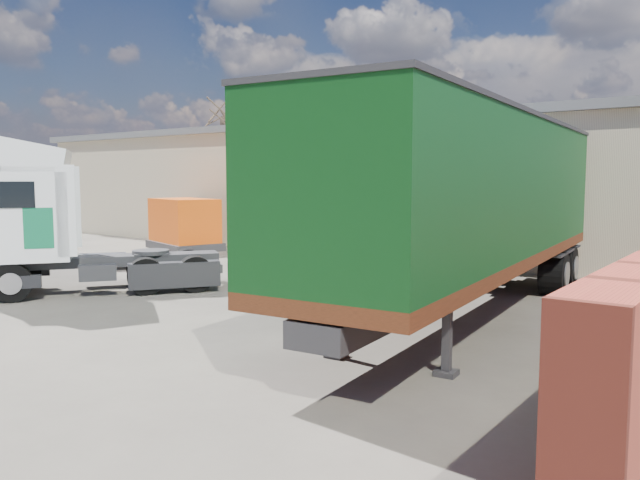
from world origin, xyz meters
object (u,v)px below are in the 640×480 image
Objects in this scene: tractor_unit at (61,229)px; bare_tree at (222,104)px; orange_skip at (184,227)px; box_trailer at (473,196)px; panel_van at (309,235)px.

bare_tree is at bearing 161.20° from tractor_unit.
tractor_unit is 1.56× the size of orange_skip.
orange_skip is at bearing 156.42° from tractor_unit.
tractor_unit reaches higher than orange_skip.
orange_skip is (-15.05, 5.05, -1.69)m from box_trailer.
panel_van is (0.61, 9.77, -0.83)m from tractor_unit.
panel_van is at bearing 26.61° from orange_skip.
panel_van is 6.00m from orange_skip.
tractor_unit is at bearing -41.74° from orange_skip.
tractor_unit is 1.45× the size of panel_van.
tractor_unit is 0.46× the size of box_trailer.
panel_van is (-9.13, 6.04, -1.77)m from box_trailer.
box_trailer is at bearing -34.41° from bare_tree.
bare_tree reaches higher than box_trailer.
bare_tree reaches higher than orange_skip.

